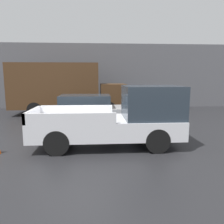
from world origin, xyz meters
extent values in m
plane|color=#232326|center=(0.00, 0.00, 0.00)|extent=(60.00, 60.00, 0.00)
cube|color=#56565B|center=(0.00, 9.99, 2.61)|extent=(28.00, 0.15, 5.21)
cube|color=silver|center=(1.16, -0.40, 0.71)|extent=(5.39, 2.03, 0.66)
cube|color=#28333D|center=(2.83, -0.40, 1.63)|extent=(2.05, 1.91, 1.18)
cube|color=silver|center=(-0.05, 0.57, 1.22)|extent=(2.96, 0.10, 0.36)
cube|color=silver|center=(-0.05, -1.36, 1.22)|extent=(2.96, 0.10, 0.36)
cube|color=silver|center=(-1.48, -0.40, 1.22)|extent=(0.10, 2.03, 0.36)
cylinder|color=black|center=(2.83, 0.50, 0.42)|extent=(0.84, 0.26, 0.84)
cylinder|color=black|center=(2.83, -1.30, 0.42)|extent=(0.84, 0.26, 0.84)
cylinder|color=black|center=(-0.51, 0.50, 0.42)|extent=(0.84, 0.26, 0.84)
cylinder|color=black|center=(-0.51, -1.30, 0.42)|extent=(0.84, 0.26, 0.84)
cube|color=#B7BABF|center=(0.07, 2.90, 0.66)|extent=(4.60, 1.83, 0.69)
cube|color=#28333D|center=(0.21, 2.90, 1.32)|extent=(2.53, 1.61, 0.62)
cylinder|color=black|center=(1.49, 3.71, 0.37)|extent=(0.74, 0.22, 0.74)
cylinder|color=black|center=(1.49, 2.08, 0.37)|extent=(0.74, 0.22, 0.74)
cylinder|color=black|center=(-1.36, 3.71, 0.37)|extent=(0.74, 0.22, 0.74)
cylinder|color=black|center=(-1.36, 2.08, 0.37)|extent=(0.74, 0.22, 0.74)
cube|color=#472D19|center=(1.92, 6.94, 1.26)|extent=(1.69, 2.29, 1.61)
cube|color=#472D19|center=(-1.99, 6.94, 1.94)|extent=(5.82, 2.41, 2.98)
cylinder|color=black|center=(1.61, 8.01, 0.47)|extent=(0.94, 0.30, 0.94)
cylinder|color=black|center=(1.61, 5.87, 0.47)|extent=(0.94, 0.30, 0.94)
cylinder|color=black|center=(-3.17, 8.01, 0.47)|extent=(0.94, 0.30, 0.94)
cylinder|color=black|center=(-3.17, 5.87, 0.47)|extent=(0.94, 0.30, 0.94)
cube|color=#194CB2|center=(3.71, 9.66, 0.54)|extent=(0.45, 0.40, 1.08)
camera|label=1|loc=(0.82, -8.27, 2.54)|focal=35.00mm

